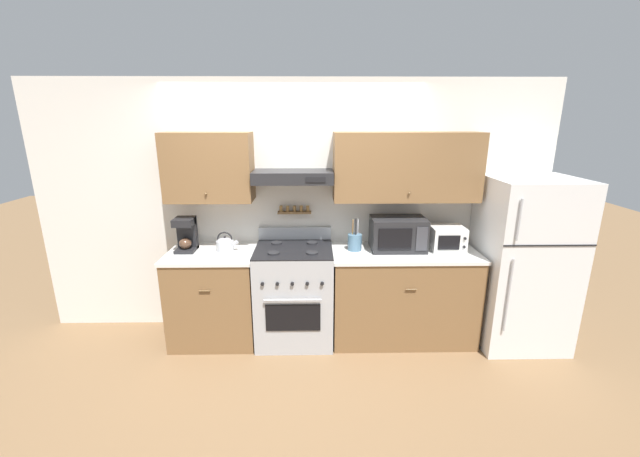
% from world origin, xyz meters
% --- Properties ---
extents(ground_plane, '(16.00, 16.00, 0.00)m').
position_xyz_m(ground_plane, '(0.00, 0.00, 0.00)').
color(ground_plane, brown).
extents(wall_back, '(5.20, 0.46, 2.55)m').
position_xyz_m(wall_back, '(0.12, 0.62, 1.42)').
color(wall_back, silver).
rests_on(wall_back, ground_plane).
extents(counter_left, '(0.85, 0.66, 0.93)m').
position_xyz_m(counter_left, '(-0.80, 0.33, 0.46)').
color(counter_left, brown).
rests_on(counter_left, ground_plane).
extents(counter_right, '(1.42, 0.66, 0.93)m').
position_xyz_m(counter_right, '(1.08, 0.33, 0.46)').
color(counter_right, brown).
rests_on(counter_right, ground_plane).
extents(stove_range, '(0.75, 0.68, 1.09)m').
position_xyz_m(stove_range, '(0.00, 0.32, 0.49)').
color(stove_range, '#ADAFB5').
rests_on(stove_range, ground_plane).
extents(refrigerator, '(0.81, 0.77, 1.65)m').
position_xyz_m(refrigerator, '(2.22, 0.27, 0.83)').
color(refrigerator, white).
rests_on(refrigerator, ground_plane).
extents(tea_kettle, '(0.22, 0.17, 0.19)m').
position_xyz_m(tea_kettle, '(-0.67, 0.37, 1.00)').
color(tea_kettle, '#B7B7BC').
rests_on(tea_kettle, counter_left).
extents(coffee_maker, '(0.18, 0.22, 0.33)m').
position_xyz_m(coffee_maker, '(-1.05, 0.40, 1.09)').
color(coffee_maker, black).
rests_on(coffee_maker, counter_left).
extents(microwave, '(0.52, 0.35, 0.32)m').
position_xyz_m(microwave, '(1.02, 0.39, 1.09)').
color(microwave, '#232326').
rests_on(microwave, counter_right).
extents(utensil_crock, '(0.14, 0.14, 0.31)m').
position_xyz_m(utensil_crock, '(0.60, 0.37, 1.01)').
color(utensil_crock, slate).
rests_on(utensil_crock, counter_right).
extents(toaster_oven, '(0.32, 0.29, 0.23)m').
position_xyz_m(toaster_oven, '(1.50, 0.37, 1.04)').
color(toaster_oven, white).
rests_on(toaster_oven, counter_right).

